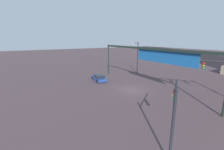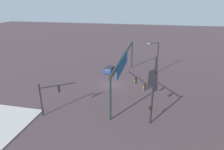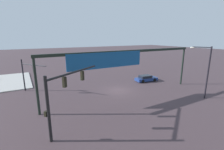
# 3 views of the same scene
# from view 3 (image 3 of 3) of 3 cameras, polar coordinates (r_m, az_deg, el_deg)

# --- Properties ---
(ground_plane) EXTENTS (217.39, 217.39, 0.00)m
(ground_plane) POSITION_cam_3_polar(r_m,az_deg,el_deg) (26.10, 2.10, -5.56)
(ground_plane) COLOR #47383D
(traffic_signal_near_corner) EXTENTS (3.12, 4.35, 5.10)m
(traffic_signal_near_corner) POSITION_cam_3_polar(r_m,az_deg,el_deg) (27.73, -27.68, 1.23)
(traffic_signal_near_corner) COLOR black
(traffic_signal_near_corner) RESTS_ON ground
(traffic_signal_opposite_side) EXTENTS (6.16, 4.14, 5.66)m
(traffic_signal_opposite_side) POSITION_cam_3_polar(r_m,az_deg,el_deg) (14.72, -17.17, -5.29)
(traffic_signal_opposite_side) COLOR black
(traffic_signal_opposite_side) RESTS_ON ground
(streetlamp_curved_arm) EXTENTS (1.26, 2.59, 7.29)m
(streetlamp_curved_arm) POSITION_cam_3_polar(r_m,az_deg,el_deg) (25.55, 30.52, 2.12)
(streetlamp_curved_arm) COLOR black
(streetlamp_curved_arm) RESTS_ON ground
(overhead_sign_gantry) EXTENTS (24.37, 0.43, 6.73)m
(overhead_sign_gantry) POSITION_cam_3_polar(r_m,az_deg,el_deg) (22.00, 3.67, 6.04)
(overhead_sign_gantry) COLOR black
(overhead_sign_gantry) RESTS_ON ground
(sedan_car_approaching) EXTENTS (4.52, 2.26, 1.21)m
(sedan_car_approaching) POSITION_cam_3_polar(r_m,az_deg,el_deg) (31.97, 12.07, -1.18)
(sedan_car_approaching) COLOR navy
(sedan_car_approaching) RESTS_ON ground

